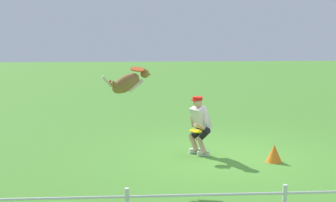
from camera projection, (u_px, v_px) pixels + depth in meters
The scene contains 6 objects.
ground_plane at pixel (226, 157), 10.15m from camera, with size 60.00×60.00×0.00m, color #4E9031.
person at pixel (200, 123), 10.28m from camera, with size 0.54×0.71×1.29m.
dog at pixel (128, 83), 8.75m from camera, with size 0.94×0.52×0.54m.
frisbee_flying at pixel (137, 69), 8.84m from camera, with size 0.27×0.27×0.02m, color #E9531C.
frisbee_held at pixel (196, 131), 9.93m from camera, with size 0.27×0.27×0.02m, color yellow.
training_cone at pixel (274, 153), 9.76m from camera, with size 0.34×0.34×0.37m, color orange.
Camera 1 is at (1.89, 9.74, 2.76)m, focal length 50.07 mm.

